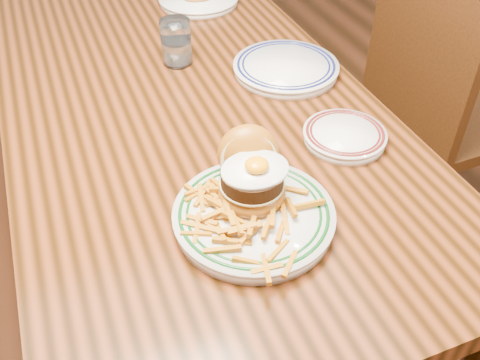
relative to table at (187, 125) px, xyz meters
name	(u,v)px	position (x,y,z in m)	size (l,w,h in m)	color
floor	(200,286)	(0.00, 0.00, -0.66)	(6.00, 6.00, 0.00)	black
table	(187,125)	(0.00, 0.00, 0.00)	(0.85, 1.60, 0.75)	black
chair_right	(439,106)	(0.83, 0.01, -0.16)	(0.45, 0.45, 0.95)	#40230D
main_plate	(253,201)	(-0.01, -0.44, 0.13)	(0.29, 0.31, 0.14)	silver
side_plate	(345,135)	(0.26, -0.30, 0.10)	(0.18, 0.18, 0.03)	silver
rear_plate	(286,68)	(0.27, 0.00, 0.10)	(0.27, 0.27, 0.03)	silver
water_glass	(176,45)	(0.03, 0.16, 0.14)	(0.08, 0.08, 0.12)	white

